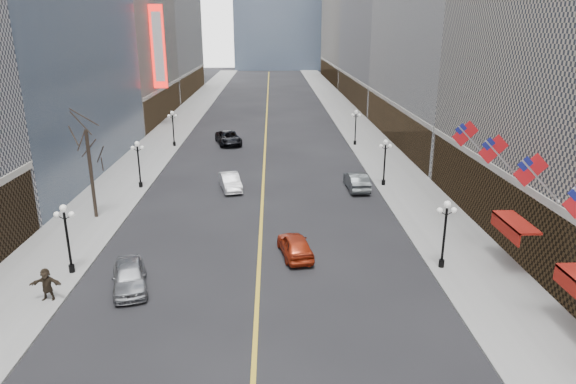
{
  "coord_description": "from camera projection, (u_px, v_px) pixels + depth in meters",
  "views": [
    {
      "loc": [
        0.95,
        0.27,
        14.99
      ],
      "look_at": [
        1.67,
        23.18,
        7.56
      ],
      "focal_mm": 32.0,
      "sensor_mm": 36.0,
      "label": 1
    }
  ],
  "objects": [
    {
      "name": "lane_line",
      "position": [
        266.0,
        126.0,
        80.39
      ],
      "size": [
        0.25,
        200.0,
        0.02
      ],
      "primitive_type": "cube",
      "color": "gold",
      "rests_on": "ground"
    },
    {
      "name": "streetlamp_west_1",
      "position": [
        67.0,
        232.0,
        31.61
      ],
      "size": [
        1.26,
        0.44,
        4.52
      ],
      "color": "black",
      "rests_on": "sidewalk_west"
    },
    {
      "name": "ped_west_far",
      "position": [
        47.0,
        284.0,
        28.94
      ],
      "size": [
        1.79,
        0.54,
        1.92
      ],
      "primitive_type": "imported",
      "rotation": [
        0.0,
        0.0,
        -0.02
      ],
      "color": "black",
      "rests_on": "sidewalk_west"
    },
    {
      "name": "tree_west_far",
      "position": [
        87.0,
        144.0,
        40.04
      ],
      "size": [
        3.6,
        3.6,
        7.92
      ],
      "color": "#2D231C",
      "rests_on": "sidewalk_west"
    },
    {
      "name": "car_nb_mid",
      "position": [
        230.0,
        182.0,
        49.08
      ],
      "size": [
        2.7,
        4.99,
        1.56
      ],
      "primitive_type": "imported",
      "rotation": [
        0.0,
        0.0,
        0.23
      ],
      "color": "#B9B9BB",
      "rests_on": "ground"
    },
    {
      "name": "streetlamp_east_3",
      "position": [
        356.0,
        124.0,
        66.54
      ],
      "size": [
        1.26,
        0.44,
        4.52
      ],
      "color": "black",
      "rests_on": "sidewalk_east"
    },
    {
      "name": "sidewalk_east",
      "position": [
        366.0,
        139.0,
        71.28
      ],
      "size": [
        6.0,
        230.0,
        0.15
      ],
      "primitive_type": "cube",
      "color": "gray",
      "rests_on": "ground"
    },
    {
      "name": "streetlamp_west_3",
      "position": [
        173.0,
        125.0,
        65.84
      ],
      "size": [
        1.26,
        0.44,
        4.52
      ],
      "color": "black",
      "rests_on": "sidewalk_west"
    },
    {
      "name": "streetlamp_east_2",
      "position": [
        385.0,
        158.0,
        49.43
      ],
      "size": [
        1.26,
        0.44,
        4.52
      ],
      "color": "black",
      "rests_on": "sidewalk_east"
    },
    {
      "name": "flag_3",
      "position": [
        533.0,
        173.0,
        28.21
      ],
      "size": [
        2.87,
        0.12,
        2.87
      ],
      "color": "#B2B2B7",
      "rests_on": "ground"
    },
    {
      "name": "car_nb_near",
      "position": [
        129.0,
        276.0,
        30.49
      ],
      "size": [
        3.15,
        5.17,
        1.64
      ],
      "primitive_type": "imported",
      "rotation": [
        0.0,
        0.0,
        0.27
      ],
      "color": "gray",
      "rests_on": "ground"
    },
    {
      "name": "streetlamp_east_1",
      "position": [
        445.0,
        227.0,
        32.31
      ],
      "size": [
        1.26,
        0.44,
        4.52
      ],
      "color": "black",
      "rests_on": "sidewalk_east"
    },
    {
      "name": "car_sb_mid",
      "position": [
        295.0,
        245.0,
        34.85
      ],
      "size": [
        2.65,
        4.91,
        1.59
      ],
      "primitive_type": "imported",
      "rotation": [
        0.0,
        0.0,
        3.32
      ],
      "color": "#A02A11",
      "rests_on": "ground"
    },
    {
      "name": "awning_c",
      "position": [
        513.0,
        224.0,
        32.39
      ],
      "size": [
        1.4,
        4.0,
        0.93
      ],
      "color": "maroon",
      "rests_on": "ground"
    },
    {
      "name": "car_sb_far",
      "position": [
        357.0,
        181.0,
        49.14
      ],
      "size": [
        1.97,
        5.17,
        1.68
      ],
      "primitive_type": "imported",
      "rotation": [
        0.0,
        0.0,
        3.18
      ],
      "color": "#414647",
      "rests_on": "ground"
    },
    {
      "name": "streetlamp_west_2",
      "position": [
        138.0,
        159.0,
        48.73
      ],
      "size": [
        1.26,
        0.44,
        4.52
      ],
      "color": "black",
      "rests_on": "sidewalk_west"
    },
    {
      "name": "car_nb_far",
      "position": [
        228.0,
        138.0,
        67.95
      ],
      "size": [
        4.29,
        6.7,
        1.72
      ],
      "primitive_type": "imported",
      "rotation": [
        0.0,
        0.0,
        0.25
      ],
      "color": "black",
      "rests_on": "ground"
    },
    {
      "name": "flag_4",
      "position": [
        496.0,
        152.0,
        32.97
      ],
      "size": [
        2.87,
        0.12,
        2.87
      ],
      "color": "#B2B2B7",
      "rests_on": "ground"
    },
    {
      "name": "theatre_marquee",
      "position": [
        158.0,
        47.0,
        76.22
      ],
      "size": [
        2.0,
        0.55,
        12.0
      ],
      "color": "red",
      "rests_on": "ground"
    },
    {
      "name": "sidewalk_west",
      "position": [
        164.0,
        140.0,
        70.45
      ],
      "size": [
        6.0,
        230.0,
        0.15
      ],
      "primitive_type": "cube",
      "color": "gray",
      "rests_on": "ground"
    },
    {
      "name": "flag_5",
      "position": [
        467.0,
        136.0,
        37.72
      ],
      "size": [
        2.87,
        0.12,
        2.87
      ],
      "color": "#B2B2B7",
      "rests_on": "ground"
    }
  ]
}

